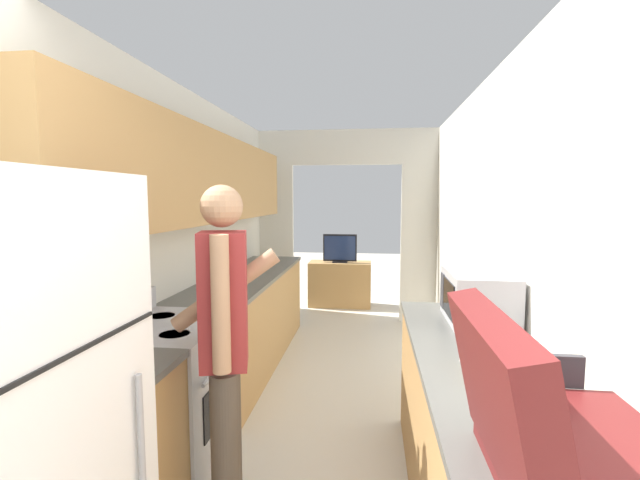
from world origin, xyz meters
The scene contains 13 objects.
wall_left centered at (-1.11, 2.32, 1.48)m, with size 0.38×7.48×2.50m.
wall_right centered at (1.19, 1.94, 1.25)m, with size 0.06×7.48×2.50m.
wall_far_with_doorway centered at (0.00, 5.11, 1.42)m, with size 2.72×0.06×2.50m.
counter_left centered at (-0.86, 3.07, 0.44)m, with size 0.62×3.85×0.89m.
counter_right centered at (0.86, 1.35, 0.44)m, with size 0.62×2.39×0.89m.
range_oven centered at (-0.85, 1.82, 0.45)m, with size 0.66×0.76×1.03m.
person centered at (-0.34, 1.36, 0.91)m, with size 0.54×0.44×1.68m.
suitcase centered at (0.79, 0.54, 1.03)m, with size 0.49×0.62×0.46m.
microwave centered at (0.96, 2.07, 1.04)m, with size 0.36×0.52×0.30m.
book_stack centered at (0.86, 1.32, 0.94)m, with size 0.26×0.32×0.11m.
tv_cabinet centered at (-0.13, 5.83, 0.33)m, with size 0.93×0.42×0.66m.
television centered at (-0.13, 5.79, 0.87)m, with size 0.50×0.16×0.42m.
knife centered at (-0.87, 2.50, 0.89)m, with size 0.13×0.32×0.02m.
Camera 1 is at (0.33, -0.50, 1.62)m, focal length 24.00 mm.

